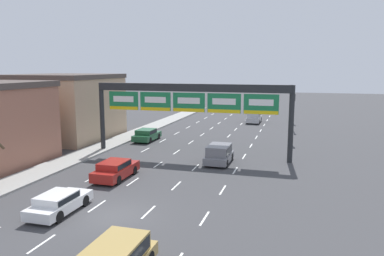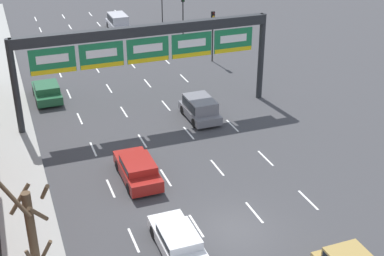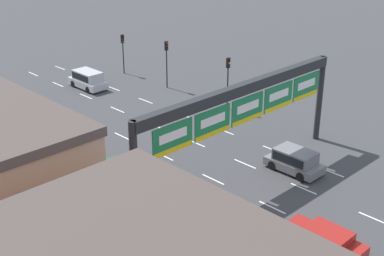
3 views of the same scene
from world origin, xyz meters
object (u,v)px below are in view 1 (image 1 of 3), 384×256
Objects in this scene: traffic_light_mid_block at (292,112)px; car_green at (147,134)px; sign_gantry at (190,97)px; suv_silver at (254,116)px; suv_grey at (219,153)px; traffic_light_far_end at (294,105)px; car_red at (115,169)px; car_white at (59,202)px; traffic_light_near_gantry at (294,102)px.

car_green is at bearing -166.06° from traffic_light_mid_block.
sign_gantry is 4.25× the size of suv_silver.
sign_gantry reaches higher than suv_grey.
sign_gantry reaches higher than traffic_light_far_end.
car_green is at bearing 140.42° from sign_gantry.
suv_grey is 12.43m from car_green.
car_green is at bearing 142.67° from suv_grey.
suv_grey is at bearing -116.63° from traffic_light_mid_block.
car_red is 28.90m from traffic_light_far_end.
car_white is 0.89× the size of traffic_light_far_end.
traffic_light_mid_block is (12.11, 24.82, 2.71)m from car_white.
suv_silver is at bearing -165.73° from traffic_light_near_gantry.
car_red reaches higher than car_white.
car_green is 0.89× the size of traffic_light_far_end.
traffic_light_near_gantry is (5.63, 1.43, 2.08)m from suv_silver.
car_red is at bearing -115.08° from traffic_light_far_end.
car_red is (-3.22, -8.55, -4.72)m from sign_gantry.
sign_gantry is at bearing -39.58° from car_green.
car_white is at bearing -110.22° from traffic_light_far_end.
traffic_light_near_gantry reaches higher than car_red.
traffic_light_near_gantry is (12.02, 39.81, 2.41)m from car_white.
traffic_light_mid_block is at bearing 13.94° from car_green.
car_white is at bearing -89.51° from car_red.
suv_silver reaches higher than suv_grey.
car_white is 0.99× the size of traffic_light_near_gantry.
suv_grey is at bearing -32.22° from sign_gantry.
suv_grey is 9.17m from car_red.
sign_gantry is 9.85m from car_green.
traffic_light_far_end is (5.76, 19.55, 2.48)m from suv_grey.
traffic_light_mid_block reaches higher than suv_grey.
sign_gantry is at bearing 69.37° from car_red.
traffic_light_mid_block reaches higher than traffic_light_near_gantry.
traffic_light_far_end is (5.74, -5.42, 2.40)m from suv_silver.
traffic_light_mid_block is at bearing 55.85° from car_red.
car_red is at bearing -110.63° from sign_gantry.
sign_gantry is 4.39× the size of car_green.
suv_silver is at bearing 60.41° from car_green.
sign_gantry is 16.47m from car_white.
traffic_light_near_gantry is 0.90× the size of traffic_light_mid_block.
traffic_light_far_end is (15.64, 12.01, 2.66)m from car_green.
sign_gantry reaches higher than traffic_light_mid_block.
car_white is 35.23m from traffic_light_far_end.
sign_gantry is 26.04m from traffic_light_near_gantry.
car_green is 0.90× the size of traffic_light_mid_block.
traffic_light_near_gantry is (12.08, 32.92, 2.32)m from car_red.
suv_silver is at bearing 81.97° from sign_gantry.
car_red is 14.47m from car_green.
suv_grey is 0.92× the size of traffic_light_near_gantry.
sign_gantry is 5.94m from suv_grey.
traffic_light_near_gantry is at bearing 14.27° from suv_silver.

